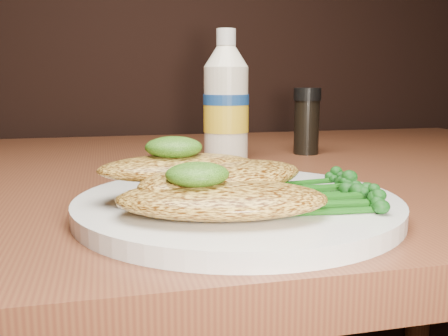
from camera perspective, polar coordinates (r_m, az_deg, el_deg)
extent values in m
cylinder|color=silver|center=(0.45, 1.53, -4.24)|extent=(0.29, 0.29, 0.01)
ellipsoid|color=gold|center=(0.38, -0.23, -3.57)|extent=(0.18, 0.12, 0.03)
ellipsoid|color=gold|center=(0.42, 0.04, -1.09)|extent=(0.18, 0.14, 0.02)
ellipsoid|color=gold|center=(0.44, -5.17, 0.11)|extent=(0.15, 0.08, 0.02)
ellipsoid|color=#143507|center=(0.38, -3.06, -0.73)|extent=(0.05, 0.05, 0.02)
ellipsoid|color=#143507|center=(0.44, -5.76, 2.36)|extent=(0.06, 0.06, 0.02)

